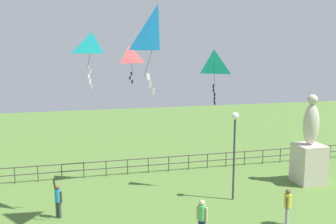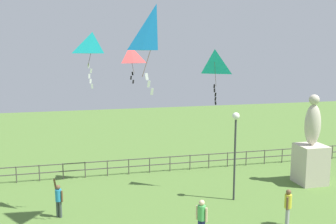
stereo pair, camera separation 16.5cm
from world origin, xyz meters
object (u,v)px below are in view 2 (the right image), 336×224
at_px(kite_2, 93,46).
at_px(kite_0, 130,57).
at_px(person_4, 202,217).
at_px(lamppost, 235,137).
at_px(kite_4, 215,64).
at_px(statue_monument, 311,153).
at_px(person_1, 288,205).
at_px(person_2, 59,198).
at_px(kite_7, 156,32).

bearing_deg(kite_2, kite_0, 60.33).
bearing_deg(kite_2, person_4, -43.20).
relative_size(lamppost, kite_4, 1.57).
bearing_deg(statue_monument, kite_2, -173.87).
distance_m(person_1, person_2, 10.00).
distance_m(kite_2, kite_4, 6.25).
bearing_deg(person_4, kite_7, -133.61).
height_order(statue_monument, kite_4, kite_4).
bearing_deg(person_1, kite_0, 128.20).
xyz_separation_m(kite_4, kite_7, (-4.52, -7.25, 1.21)).
xyz_separation_m(statue_monument, kite_0, (-9.68, 2.55, 5.34)).
relative_size(person_4, kite_4, 0.59).
xyz_separation_m(lamppost, kite_7, (-5.19, -5.96, 4.72)).
relative_size(kite_0, kite_2, 0.83).
xyz_separation_m(lamppost, kite_0, (-4.54, 3.84, 3.83)).
relative_size(statue_monument, kite_2, 2.13).
distance_m(statue_monument, kite_2, 13.29).
height_order(statue_monument, kite_0, kite_0).
height_order(person_1, kite_2, kite_2).
distance_m(person_1, person_4, 3.96).
xyz_separation_m(lamppost, kite_4, (-0.66, 1.29, 3.51)).
distance_m(statue_monument, person_4, 9.42).
height_order(kite_4, kite_7, kite_7).
xyz_separation_m(statue_monument, person_1, (-4.09, -4.55, -0.78)).
height_order(person_2, kite_0, kite_0).
bearing_deg(lamppost, statue_monument, 14.14).
height_order(lamppost, kite_2, kite_2).
bearing_deg(statue_monument, kite_7, -144.88).
distance_m(person_4, kite_7, 7.73).
height_order(statue_monument, kite_7, kite_7).
distance_m(kite_2, kite_7, 6.19).
relative_size(lamppost, person_2, 2.50).
relative_size(lamppost, kite_7, 1.75).
distance_m(person_1, kite_0, 10.92).
distance_m(person_4, kite_0, 9.74).
bearing_deg(person_2, kite_4, 9.70).
distance_m(statue_monument, lamppost, 5.50).
bearing_deg(person_2, kite_2, 1.97).
bearing_deg(statue_monument, lamppost, -165.86).
relative_size(person_2, kite_7, 0.70).
height_order(person_4, kite_0, kite_0).
bearing_deg(person_2, person_1, -18.80).
xyz_separation_m(person_1, person_4, (-3.95, -0.31, 0.02)).
bearing_deg(kite_7, kite_4, 58.06).
xyz_separation_m(statue_monument, kite_7, (-10.32, -7.26, 6.23)).
bearing_deg(kite_4, kite_0, 146.64).
bearing_deg(statue_monument, person_4, -148.83).
relative_size(statue_monument, kite_4, 1.78).
relative_size(statue_monument, lamppost, 1.13).
xyz_separation_m(person_1, person_2, (-9.47, 3.22, -0.05)).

